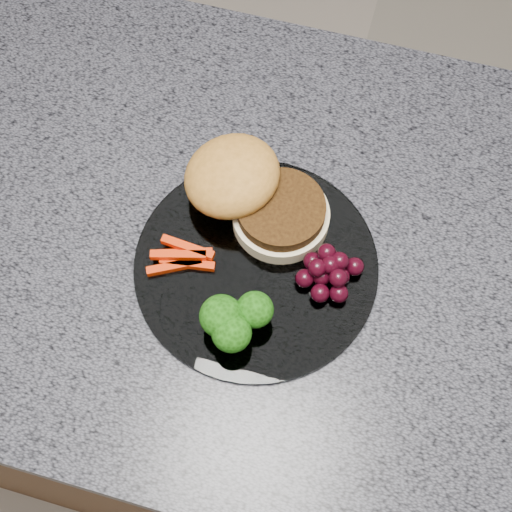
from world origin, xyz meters
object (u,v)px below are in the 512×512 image
(burger, at_px, (249,192))
(grape_bunch, at_px, (329,272))
(island_cabinet, at_px, (264,361))
(plate, at_px, (256,265))

(burger, xyz_separation_m, grape_bunch, (0.10, -0.06, -0.01))
(island_cabinet, xyz_separation_m, plate, (-0.00, -0.04, 0.47))
(grape_bunch, bearing_deg, plate, -175.98)
(plate, xyz_separation_m, burger, (-0.03, 0.07, 0.03))
(burger, height_order, grape_bunch, burger)
(island_cabinet, height_order, grape_bunch, grape_bunch)
(island_cabinet, relative_size, burger, 7.06)
(plate, distance_m, burger, 0.08)
(island_cabinet, bearing_deg, plate, -96.10)
(island_cabinet, relative_size, plate, 4.62)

